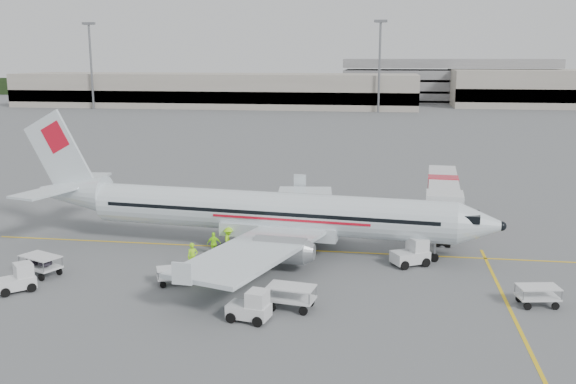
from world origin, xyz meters
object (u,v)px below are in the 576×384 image
belt_loader (245,239)px  tug_mid (249,305)px  jet_bridge (442,202)px  tug_fore (410,252)px  tug_aft (15,278)px  aircraft (269,185)px

belt_loader → tug_mid: size_ratio=2.11×
jet_bridge → tug_mid: (-11.48, -20.80, -1.23)m
tug_fore → tug_aft: bearing=169.8°
tug_mid → tug_aft: bearing=-177.1°
aircraft → tug_aft: size_ratio=16.08×
jet_bridge → tug_aft: (-25.91, -18.72, -1.25)m
jet_bridge → tug_fore: bearing=-101.7°
aircraft → tug_mid: 13.30m
belt_loader → tug_fore: bearing=-14.7°
jet_bridge → belt_loader: 17.30m
aircraft → jet_bridge: aircraft is taller
tug_mid → tug_aft: (-14.43, 2.08, -0.02)m
tug_mid → tug_aft: tug_mid is taller
belt_loader → tug_fore: belt_loader is taller
tug_fore → jet_bridge: bearing=44.4°
jet_bridge → belt_loader: bearing=-140.8°
belt_loader → tug_aft: 14.69m
belt_loader → tug_aft: size_ratio=2.16×
aircraft → belt_loader: bearing=-120.2°
tug_mid → tug_aft: 14.58m
belt_loader → tug_aft: belt_loader is taller
jet_bridge → tug_fore: jet_bridge is taller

